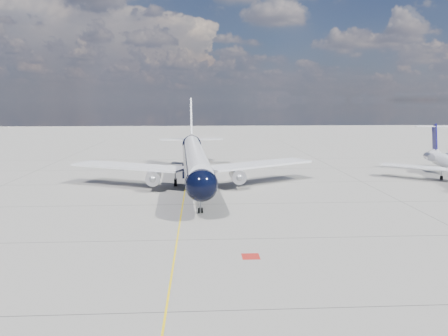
{
  "coord_description": "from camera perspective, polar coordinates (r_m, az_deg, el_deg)",
  "views": [
    {
      "loc": [
        2.32,
        -47.09,
        13.83
      ],
      "look_at": [
        5.86,
        15.78,
        4.0
      ],
      "focal_mm": 35.0,
      "sensor_mm": 36.0,
      "label": 1
    }
  ],
  "objects": [
    {
      "name": "taxiway_centerline",
      "position": [
        73.44,
        -4.98,
        -2.01
      ],
      "size": [
        0.16,
        160.0,
        0.01
      ],
      "primitive_type": "cube",
      "color": "#DAB60B",
      "rests_on": "ground"
    },
    {
      "name": "ground",
      "position": [
        78.35,
        -4.87,
        -1.33
      ],
      "size": [
        320.0,
        320.0,
        0.0
      ],
      "primitive_type": "plane",
      "color": "gray",
      "rests_on": "ground"
    },
    {
      "name": "main_airliner",
      "position": [
        70.98,
        -3.81,
        1.23
      ],
      "size": [
        40.46,
        49.26,
        14.23
      ],
      "rotation": [
        0.0,
        0.0,
        0.04
      ],
      "color": "black",
      "rests_on": "ground"
    },
    {
      "name": "red_marking",
      "position": [
        39.84,
        3.51,
        -11.45
      ],
      "size": [
        1.6,
        1.6,
        0.01
      ],
      "primitive_type": "cube",
      "color": "maroon",
      "rests_on": "ground"
    }
  ]
}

